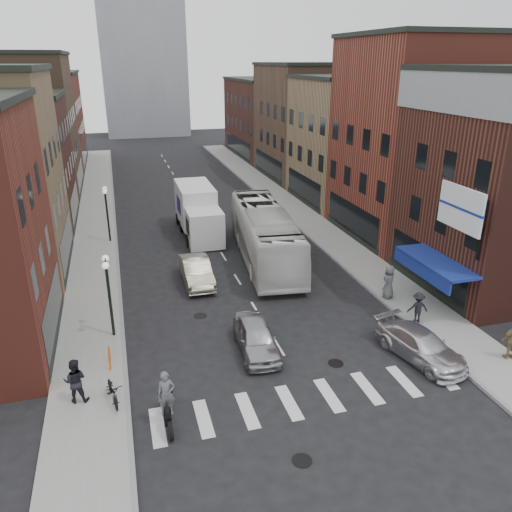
{
  "coord_description": "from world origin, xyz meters",
  "views": [
    {
      "loc": [
        -6.56,
        -18.11,
        12.53
      ],
      "look_at": [
        0.34,
        6.07,
        2.62
      ],
      "focal_mm": 35.0,
      "sensor_mm": 36.0,
      "label": 1
    }
  ],
  "objects": [
    {
      "name": "ground",
      "position": [
        0.0,
        0.0,
        0.0
      ],
      "size": [
        160.0,
        160.0,
        0.0
      ],
      "primitive_type": "plane",
      "color": "black",
      "rests_on": "ground"
    },
    {
      "name": "transit_bus",
      "position": [
        2.56,
        11.76,
        1.77
      ],
      "size": [
        4.42,
        12.97,
        3.54
      ],
      "primitive_type": "imported",
      "rotation": [
        0.0,
        0.0,
        -0.12
      ],
      "color": "silver",
      "rests_on": "ground"
    },
    {
      "name": "streetlamp_near",
      "position": [
        -7.4,
        4.0,
        2.91
      ],
      "size": [
        0.32,
        1.22,
        4.11
      ],
      "color": "black",
      "rests_on": "ground"
    },
    {
      "name": "bldg_left_mid_b",
      "position": [
        -14.99,
        24.0,
        5.15
      ],
      "size": [
        10.3,
        10.2,
        10.3
      ],
      "color": "#431E18",
      "rests_on": "ground"
    },
    {
      "name": "sidewalk_left",
      "position": [
        -8.5,
        22.0,
        0.07
      ],
      "size": [
        3.0,
        74.0,
        0.15
      ],
      "primitive_type": "cube",
      "color": "gray",
      "rests_on": "ground"
    },
    {
      "name": "bldg_right_mid_a",
      "position": [
        15.0,
        14.0,
        7.15
      ],
      "size": [
        10.3,
        10.2,
        14.3
      ],
      "color": "maroon",
      "rests_on": "ground"
    },
    {
      "name": "curb_car",
      "position": [
        5.78,
        -1.65,
        0.67
      ],
      "size": [
        2.82,
        4.88,
        1.33
      ],
      "primitive_type": "imported",
      "rotation": [
        0.0,
        0.0,
        0.22
      ],
      "color": "silver",
      "rests_on": "ground"
    },
    {
      "name": "sedan_left_near",
      "position": [
        -1.11,
        0.95,
        0.72
      ],
      "size": [
        1.95,
        4.3,
        1.43
      ],
      "primitive_type": "imported",
      "rotation": [
        0.0,
        0.0,
        -0.06
      ],
      "color": "#A8A8AD",
      "rests_on": "ground"
    },
    {
      "name": "parked_bicycle",
      "position": [
        -7.5,
        -1.21,
        0.62
      ],
      "size": [
        0.92,
        1.85,
        0.93
      ],
      "primitive_type": "imported",
      "rotation": [
        0.0,
        0.0,
        0.18
      ],
      "color": "black",
      "rests_on": "sidewalk_left"
    },
    {
      "name": "box_truck",
      "position": [
        -0.81,
        18.12,
        1.79
      ],
      "size": [
        2.63,
        8.34,
        3.63
      ],
      "rotation": [
        0.0,
        0.0,
        -0.01
      ],
      "color": "silver",
      "rests_on": "ground"
    },
    {
      "name": "bldg_left_far_b",
      "position": [
        -14.99,
        49.0,
        5.65
      ],
      "size": [
        10.3,
        16.2,
        11.3
      ],
      "color": "maroon",
      "rests_on": "ground"
    },
    {
      "name": "ped_right_c",
      "position": [
        7.4,
        4.01,
        1.11
      ],
      "size": [
        1.12,
        1.03,
        1.92
      ],
      "primitive_type": "imported",
      "rotation": [
        0.0,
        0.0,
        3.73
      ],
      "color": "#525459",
      "rests_on": "sidewalk_right"
    },
    {
      "name": "bldg_right_far_b",
      "position": [
        14.99,
        49.0,
        5.15
      ],
      "size": [
        10.3,
        16.2,
        10.3
      ],
      "color": "#431E18",
      "rests_on": "ground"
    },
    {
      "name": "bldg_right_far_a",
      "position": [
        14.99,
        35.0,
        6.15
      ],
      "size": [
        10.3,
        12.2,
        12.3
      ],
      "color": "#513928",
      "rests_on": "ground"
    },
    {
      "name": "streetlamp_far",
      "position": [
        -7.4,
        18.0,
        2.91
      ],
      "size": [
        0.32,
        1.22,
        4.11
      ],
      "color": "black",
      "rests_on": "ground"
    },
    {
      "name": "ped_right_a",
      "position": [
        7.4,
        1.14,
        0.95
      ],
      "size": [
        1.12,
        0.73,
        1.6
      ],
      "primitive_type": "imported",
      "rotation": [
        0.0,
        0.0,
        2.91
      ],
      "color": "black",
      "rests_on": "sidewalk_right"
    },
    {
      "name": "motorcycle_rider",
      "position": [
        -5.6,
        -3.02,
        1.08
      ],
      "size": [
        0.66,
        2.26,
        2.3
      ],
      "rotation": [
        0.0,
        0.0,
        -0.08
      ],
      "color": "black",
      "rests_on": "ground"
    },
    {
      "name": "curb_right",
      "position": [
        7.0,
        22.0,
        0.0
      ],
      "size": [
        0.2,
        74.0,
        0.16
      ],
      "primitive_type": "cube",
      "color": "gray",
      "rests_on": "ground"
    },
    {
      "name": "bldg_left_far_a",
      "position": [
        -14.99,
        35.0,
        6.65
      ],
      "size": [
        10.3,
        12.2,
        13.3
      ],
      "color": "#513928",
      "rests_on": "ground"
    },
    {
      "name": "crosswalk_stripes",
      "position": [
        0.0,
        -3.0,
        0.0
      ],
      "size": [
        12.0,
        2.2,
        0.01
      ],
      "primitive_type": "cube",
      "color": "silver",
      "rests_on": "ground"
    },
    {
      "name": "billboard_sign",
      "position": [
        8.59,
        0.5,
        6.13
      ],
      "size": [
        1.52,
        3.0,
        3.7
      ],
      "color": "black",
      "rests_on": "ground"
    },
    {
      "name": "sedan_left_far",
      "position": [
        -2.48,
        9.2,
        0.75
      ],
      "size": [
        1.62,
        4.58,
        1.51
      ],
      "primitive_type": "imported",
      "rotation": [
        0.0,
        0.0,
        -0.0
      ],
      "color": "#B6B093",
      "rests_on": "ground"
    },
    {
      "name": "ped_left_solo",
      "position": [
        -8.85,
        -0.79,
        1.07
      ],
      "size": [
        0.96,
        0.65,
        1.83
      ],
      "primitive_type": "imported",
      "rotation": [
        0.0,
        0.0,
        2.98
      ],
      "color": "black",
      "rests_on": "sidewalk_left"
    },
    {
      "name": "bike_rack",
      "position": [
        -7.6,
        1.3,
        0.55
      ],
      "size": [
        0.08,
        0.68,
        0.8
      ],
      "color": "#D8590C",
      "rests_on": "sidewalk_left"
    },
    {
      "name": "awning_blue",
      "position": [
        8.93,
        2.5,
        2.63
      ],
      "size": [
        1.8,
        5.0,
        0.78
      ],
      "color": "navy",
      "rests_on": "ground"
    },
    {
      "name": "sidewalk_right",
      "position": [
        8.5,
        22.0,
        0.07
      ],
      "size": [
        3.0,
        74.0,
        0.15
      ],
      "primitive_type": "cube",
      "color": "gray",
      "rests_on": "ground"
    },
    {
      "name": "bldg_right_mid_b",
      "position": [
        14.99,
        24.0,
        5.65
      ],
      "size": [
        10.3,
        10.2,
        11.3
      ],
      "color": "#8D734E",
      "rests_on": "ground"
    },
    {
      "name": "curb_left",
      "position": [
        -7.0,
        22.0,
        0.0
      ],
      "size": [
        0.2,
        74.0,
        0.16
      ],
      "primitive_type": "cube",
      "color": "gray",
      "rests_on": "ground"
    }
  ]
}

